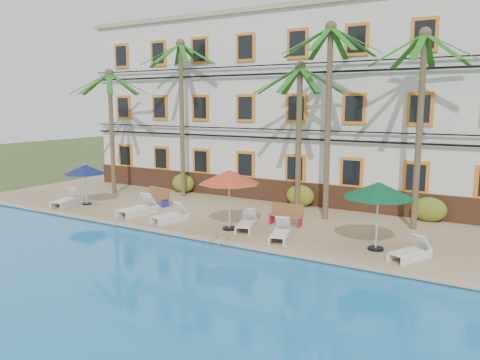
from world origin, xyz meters
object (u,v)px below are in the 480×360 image
Objects in this scene: palm_c at (299,116)px; bench_left at (158,196)px; palm_a at (111,113)px; lounger_a at (67,200)px; palm_b at (181,98)px; umbrella_red at (229,177)px; pool_ladder at (219,243)px; umbrella_blue at (85,170)px; lounger_b at (139,208)px; lounger_e at (281,233)px; lounger_f at (411,252)px; umbrella_green at (378,190)px; lounger_c at (171,215)px; palm_e at (421,103)px; lounger_d at (247,223)px; palm_d at (329,96)px; bench_right at (286,214)px.

palm_c is 4.59× the size of bench_left.
palm_a reaches higher than lounger_a.
palm_b is 1.22× the size of palm_c.
umbrella_red reaches higher than pool_ladder.
umbrella_blue is 4.27m from lounger_b.
bench_left is at bearing 147.74° from pool_ladder.
umbrella_blue is 1.03× the size of lounger_b.
palm_b is at bearing 173.09° from palm_c.
lounger_e reaches higher than lounger_f.
umbrella_green is 2.36m from lounger_f.
umbrella_red reaches higher than umbrella_blue.
pool_ladder is (-1.79, -1.67, -0.26)m from lounger_e.
umbrella_green is 4.07m from lounger_e.
umbrella_red is at bearing -0.49° from lounger_b.
palm_a is 2.77× the size of umbrella_red.
bench_left reaches higher than lounger_c.
palm_e reaches higher than lounger_a.
umbrella_red is 2.08m from lounger_d.
lounger_d is at bearing 8.15° from lounger_c.
palm_a reaches higher than umbrella_green.
palm_c is at bearing 20.75° from lounger_a.
lounger_f is at bearing -20.30° from palm_b.
umbrella_red reaches higher than lounger_b.
palm_d is at bearing 10.51° from bench_left.
umbrella_blue is at bearing 179.70° from umbrella_green.
lounger_f is (7.33, -0.12, -1.96)m from umbrella_red.
lounger_c is (6.78, 0.09, -0.02)m from lounger_a.
lounger_d is at bearing -122.98° from palm_d.
lounger_f is at bearing -0.91° from umbrella_red.
lounger_b is (5.03, -3.37, -4.37)m from palm_a.
lounger_e is at bearing -134.34° from palm_e.
lounger_d reaches higher than pool_ladder.
bench_left is 7.63m from pool_ladder.
palm_c is 2.79× the size of umbrella_green.
umbrella_blue reaches higher than lounger_a.
lounger_f is at bearing 15.06° from pool_ladder.
umbrella_blue is (-10.45, -3.55, -2.80)m from palm_c.
palm_c is 6.41m from umbrella_green.
umbrella_red reaches higher than bench_right.
umbrella_blue is at bearing -172.12° from bench_right.
palm_b is at bearing 56.62° from umbrella_blue.
umbrella_blue is at bearing -161.22° from palm_c.
palm_d is at bearing 17.68° from lounger_a.
lounger_f is at bearing -40.81° from palm_d.
umbrella_red is 1.46× the size of lounger_f.
palm_d is at bearing 69.24° from pool_ladder.
pool_ladder is (-6.63, -1.78, -0.26)m from lounger_f.
palm_b is at bearing 159.39° from bench_right.
palm_a reaches higher than umbrella_red.
bench_left is 7.48m from bench_right.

